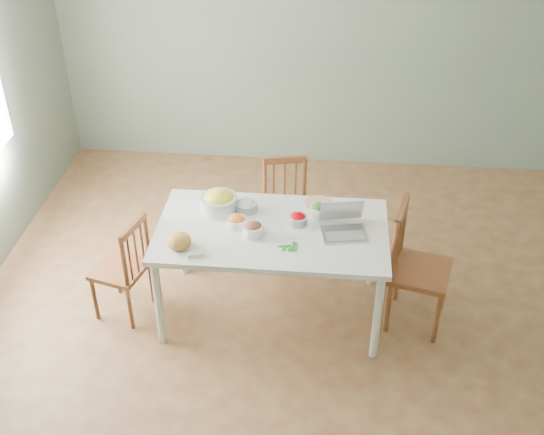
# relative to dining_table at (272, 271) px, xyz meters

# --- Properties ---
(floor) EXTENTS (5.00, 5.00, 0.00)m
(floor) POSITION_rel_dining_table_xyz_m (0.15, -0.07, -0.39)
(floor) COLOR brown
(floor) RESTS_ON ground
(wall_back) EXTENTS (5.00, 0.00, 2.70)m
(wall_back) POSITION_rel_dining_table_xyz_m (0.15, 2.43, 0.96)
(wall_back) COLOR slate
(wall_back) RESTS_ON ground
(dining_table) EXTENTS (1.67, 0.94, 0.78)m
(dining_table) POSITION_rel_dining_table_xyz_m (0.00, 0.00, 0.00)
(dining_table) COLOR white
(dining_table) RESTS_ON floor
(chair_far) EXTENTS (0.46, 0.45, 0.88)m
(chair_far) POSITION_rel_dining_table_xyz_m (0.06, 0.72, 0.05)
(chair_far) COLOR #572B17
(chair_far) RESTS_ON floor
(chair_left) EXTENTS (0.45, 0.46, 0.86)m
(chair_left) POSITION_rel_dining_table_xyz_m (-1.14, -0.10, 0.04)
(chair_left) COLOR #572B17
(chair_left) RESTS_ON floor
(chair_right) EXTENTS (0.52, 0.53, 1.00)m
(chair_right) POSITION_rel_dining_table_xyz_m (1.09, 0.00, 0.11)
(chair_right) COLOR #572B17
(chair_right) RESTS_ON floor
(bread_boule) EXTENTS (0.18, 0.18, 0.11)m
(bread_boule) POSITION_rel_dining_table_xyz_m (-0.62, -0.28, 0.45)
(bread_boule) COLOR #A47833
(bread_boule) RESTS_ON dining_table
(butter_stick) EXTENTS (0.11, 0.06, 0.03)m
(butter_stick) POSITION_rel_dining_table_xyz_m (-0.49, -0.38, 0.41)
(butter_stick) COLOR white
(butter_stick) RESTS_ON dining_table
(bowl_squash) EXTENTS (0.31, 0.31, 0.16)m
(bowl_squash) POSITION_rel_dining_table_xyz_m (-0.42, 0.21, 0.47)
(bowl_squash) COLOR yellow
(bowl_squash) RESTS_ON dining_table
(bowl_carrot) EXTENTS (0.15, 0.15, 0.08)m
(bowl_carrot) POSITION_rel_dining_table_xyz_m (-0.25, 0.01, 0.43)
(bowl_carrot) COLOR #CA5524
(bowl_carrot) RESTS_ON dining_table
(bowl_onion) EXTENTS (0.18, 0.18, 0.09)m
(bowl_onion) POSITION_rel_dining_table_xyz_m (-0.21, 0.22, 0.43)
(bowl_onion) COLOR silver
(bowl_onion) RESTS_ON dining_table
(bowl_mushroom) EXTENTS (0.19, 0.19, 0.10)m
(bowl_mushroom) POSITION_rel_dining_table_xyz_m (-0.13, -0.08, 0.44)
(bowl_mushroom) COLOR #46180E
(bowl_mushroom) RESTS_ON dining_table
(bowl_redpep) EXTENTS (0.16, 0.16, 0.08)m
(bowl_redpep) POSITION_rel_dining_table_xyz_m (0.18, 0.09, 0.43)
(bowl_redpep) COLOR #C7000B
(bowl_redpep) RESTS_ON dining_table
(bowl_broccoli) EXTENTS (0.18, 0.18, 0.09)m
(bowl_broccoli) POSITION_rel_dining_table_xyz_m (0.33, 0.22, 0.44)
(bowl_broccoli) COLOR black
(bowl_broccoli) RESTS_ON dining_table
(flatbread) EXTENTS (0.25, 0.25, 0.02)m
(flatbread) POSITION_rel_dining_table_xyz_m (0.32, 0.35, 0.40)
(flatbread) COLOR tan
(flatbread) RESTS_ON dining_table
(basil_bunch) EXTENTS (0.17, 0.17, 0.02)m
(basil_bunch) POSITION_rel_dining_table_xyz_m (0.13, -0.20, 0.40)
(basil_bunch) COLOR #0C5310
(basil_bunch) RESTS_ON dining_table
(laptop) EXTENTS (0.36, 0.34, 0.21)m
(laptop) POSITION_rel_dining_table_xyz_m (0.52, -0.02, 0.50)
(laptop) COLOR silver
(laptop) RESTS_ON dining_table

